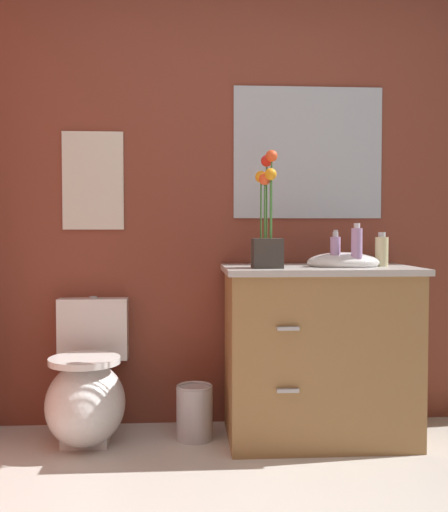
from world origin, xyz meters
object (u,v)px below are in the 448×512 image
Objects in this scene: flower_vase at (267,232)px; lotion_bottle at (357,247)px; vanity_cabinet at (319,350)px; soap_bottle at (382,251)px; trash_bin at (195,412)px; wall_mirror at (308,153)px; wall_poster at (93,181)px; toilet at (87,392)px; hand_wash_bottle at (335,251)px.

flower_vase is 0.44m from lotion_bottle.
vanity_cabinet reaches higher than soap_bottle.
wall_mirror reaches higher than trash_bin.
wall_mirror is (-0.31, 0.30, 0.52)m from soap_bottle.
trash_bin is at bearing 177.82° from soap_bottle.
trash_bin is at bearing -26.96° from wall_poster.
hand_wash_bottle is (1.21, -0.08, 0.69)m from toilet.
wall_poster reaches higher than flower_vase.
wall_poster is (-1.45, 0.30, 0.36)m from soap_bottle.
lotion_bottle reaches higher than hand_wash_bottle.
vanity_cabinet is at bearing -1.32° from toilet.
wall_poster is at bearing 153.04° from trash_bin.
wall_poster reaches higher than vanity_cabinet.
vanity_cabinet is 1.87× the size of flower_vase.
wall_mirror reaches higher than vanity_cabinet.
hand_wash_bottle is (0.34, 0.05, -0.09)m from flower_vase.
flower_vase is at bearing -24.37° from wall_poster.
wall_poster is 0.64× the size of wall_mirror.
vanity_cabinet is 2.02× the size of wall_poster.
wall_mirror is (0.61, 0.27, 1.31)m from trash_bin.
flower_vase is 0.64m from wall_mirror.
trash_bin is 1.30m from wall_poster.
flower_vase is at bearing -8.22° from toilet.
flower_vase is at bearing -178.57° from lotion_bottle.
hand_wash_bottle is 0.63× the size of trash_bin.
flower_vase is 0.60m from soap_bottle.
wall_poster is at bearing 180.00° from wall_mirror.
wall_mirror is (-0.07, 0.34, 0.52)m from hand_wash_bottle.
soap_bottle is at bearing 8.81° from flower_vase.
wall_mirror reaches higher than hand_wash_bottle.
wall_mirror is (-0.16, 0.38, 0.49)m from lotion_bottle.
soap_bottle is at bearing -11.78° from wall_poster.
lotion_bottle is at bearing -28.98° from vanity_cabinet.
vanity_cabinet is 1.05m from wall_mirror.
wall_poster is (-1.21, 0.34, 0.36)m from hand_wash_bottle.
wall_mirror is at bearing 23.50° from trash_bin.
wall_mirror is at bearing 90.53° from vanity_cabinet.
wall_mirror is at bearing 0.00° from wall_poster.
wall_mirror reaches higher than wall_poster.
hand_wash_bottle is 0.62m from wall_mirror.
flower_vase reaches higher than toilet.
soap_bottle is 0.99× the size of hand_wash_bottle.
soap_bottle is 0.25m from hand_wash_bottle.
lotion_bottle is 1.25× the size of hand_wash_bottle.
toilet is at bearing -166.79° from wall_mirror.
lotion_bottle is (-0.15, -0.08, 0.02)m from soap_bottle.
vanity_cabinet is at bearing -2.48° from trash_bin.
hand_wash_bottle is (0.06, -0.05, 0.49)m from vanity_cabinet.
wall_mirror is at bearing 55.19° from flower_vase.
flower_vase is at bearing -171.82° from hand_wash_bottle.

